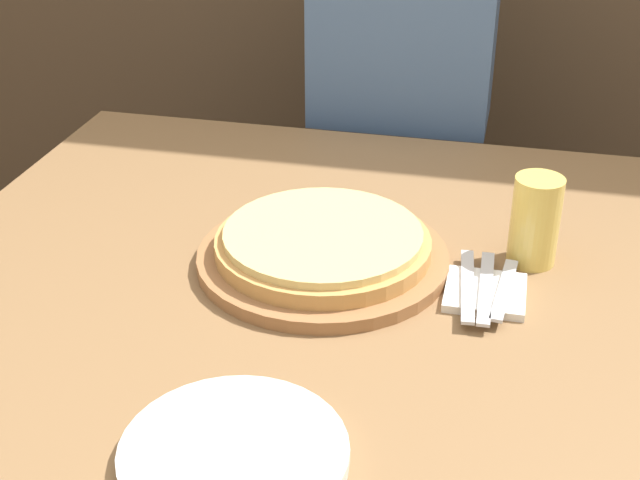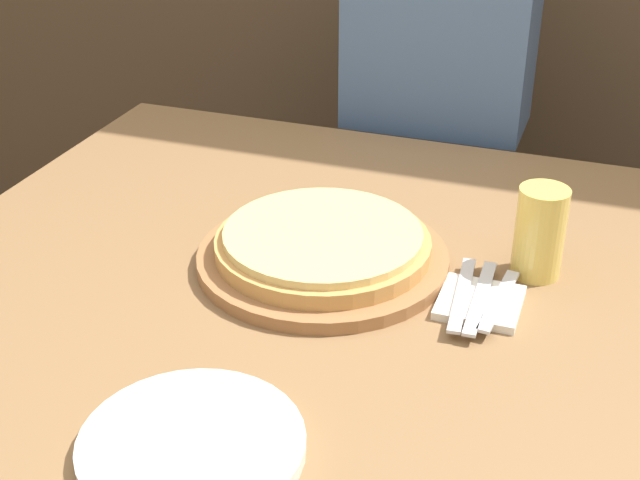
{
  "view_description": "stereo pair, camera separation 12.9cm",
  "coord_description": "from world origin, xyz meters",
  "px_view_note": "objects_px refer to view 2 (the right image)",
  "views": [
    {
      "loc": [
        0.25,
        -1.07,
        1.44
      ],
      "look_at": [
        -0.0,
        0.04,
        0.81
      ],
      "focal_mm": 50.0,
      "sensor_mm": 36.0,
      "label": 1
    },
    {
      "loc": [
        0.37,
        -1.03,
        1.44
      ],
      "look_at": [
        -0.0,
        0.04,
        0.81
      ],
      "focal_mm": 50.0,
      "sensor_mm": 36.0,
      "label": 2
    }
  ],
  "objects_px": {
    "dinner_plate": "(191,445)",
    "dinner_knife": "(481,296)",
    "pizza_on_board": "(320,249)",
    "spoon": "(499,300)",
    "beer_glass": "(540,229)",
    "diner_person": "(433,154)",
    "fork": "(462,293)"
  },
  "relations": [
    {
      "from": "spoon",
      "to": "diner_person",
      "type": "distance_m",
      "value": 0.75
    },
    {
      "from": "dinner_plate",
      "to": "spoon",
      "type": "bearing_deg",
      "value": 55.86
    },
    {
      "from": "fork",
      "to": "diner_person",
      "type": "xyz_separation_m",
      "value": [
        -0.2,
        0.7,
        -0.11
      ]
    },
    {
      "from": "beer_glass",
      "to": "dinner_plate",
      "type": "distance_m",
      "value": 0.59
    },
    {
      "from": "diner_person",
      "to": "spoon",
      "type": "bearing_deg",
      "value": -70.47
    },
    {
      "from": "spoon",
      "to": "dinner_plate",
      "type": "bearing_deg",
      "value": -124.14
    },
    {
      "from": "spoon",
      "to": "diner_person",
      "type": "height_order",
      "value": "diner_person"
    },
    {
      "from": "pizza_on_board",
      "to": "dinner_plate",
      "type": "distance_m",
      "value": 0.42
    },
    {
      "from": "pizza_on_board",
      "to": "spoon",
      "type": "distance_m",
      "value": 0.27
    },
    {
      "from": "pizza_on_board",
      "to": "diner_person",
      "type": "relative_size",
      "value": 0.27
    },
    {
      "from": "spoon",
      "to": "pizza_on_board",
      "type": "bearing_deg",
      "value": 173.03
    },
    {
      "from": "dinner_knife",
      "to": "spoon",
      "type": "relative_size",
      "value": 1.17
    },
    {
      "from": "beer_glass",
      "to": "diner_person",
      "type": "xyz_separation_m",
      "value": [
        -0.28,
        0.59,
        -0.17
      ]
    },
    {
      "from": "pizza_on_board",
      "to": "spoon",
      "type": "height_order",
      "value": "pizza_on_board"
    },
    {
      "from": "fork",
      "to": "spoon",
      "type": "relative_size",
      "value": 1.17
    },
    {
      "from": "pizza_on_board",
      "to": "spoon",
      "type": "relative_size",
      "value": 2.27
    },
    {
      "from": "dinner_plate",
      "to": "dinner_knife",
      "type": "xyz_separation_m",
      "value": [
        0.24,
        0.39,
        0.01
      ]
    },
    {
      "from": "fork",
      "to": "diner_person",
      "type": "relative_size",
      "value": 0.14
    },
    {
      "from": "fork",
      "to": "beer_glass",
      "type": "bearing_deg",
      "value": 53.1
    },
    {
      "from": "beer_glass",
      "to": "spoon",
      "type": "distance_m",
      "value": 0.13
    },
    {
      "from": "dinner_plate",
      "to": "diner_person",
      "type": "distance_m",
      "value": 1.09
    },
    {
      "from": "fork",
      "to": "dinner_knife",
      "type": "height_order",
      "value": "same"
    },
    {
      "from": "pizza_on_board",
      "to": "diner_person",
      "type": "bearing_deg",
      "value": 88.3
    },
    {
      "from": "pizza_on_board",
      "to": "fork",
      "type": "bearing_deg",
      "value": -8.54
    },
    {
      "from": "pizza_on_board",
      "to": "spoon",
      "type": "bearing_deg",
      "value": -6.97
    },
    {
      "from": "fork",
      "to": "spoon",
      "type": "distance_m",
      "value": 0.05
    },
    {
      "from": "pizza_on_board",
      "to": "dinner_plate",
      "type": "bearing_deg",
      "value": -89.6
    },
    {
      "from": "dinner_knife",
      "to": "diner_person",
      "type": "relative_size",
      "value": 0.14
    },
    {
      "from": "beer_glass",
      "to": "dinner_knife",
      "type": "xyz_separation_m",
      "value": [
        -0.06,
        -0.11,
        -0.06
      ]
    },
    {
      "from": "diner_person",
      "to": "pizza_on_board",
      "type": "bearing_deg",
      "value": -91.7
    },
    {
      "from": "beer_glass",
      "to": "dinner_knife",
      "type": "relative_size",
      "value": 0.71
    },
    {
      "from": "dinner_knife",
      "to": "diner_person",
      "type": "height_order",
      "value": "diner_person"
    }
  ]
}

